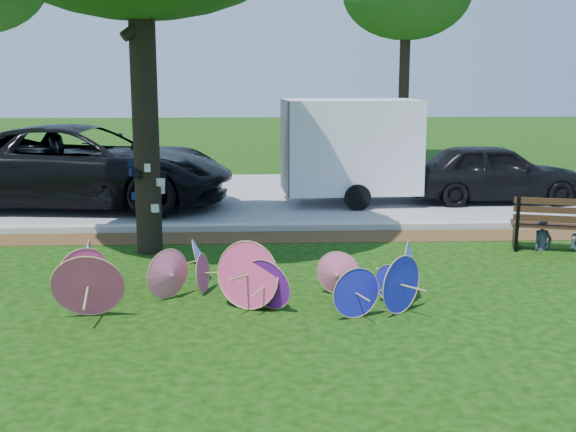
# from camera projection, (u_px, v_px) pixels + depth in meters

# --- Properties ---
(ground) EXTENTS (90.00, 90.00, 0.00)m
(ground) POSITION_uv_depth(u_px,v_px,m) (256.00, 316.00, 9.18)
(ground) COLOR black
(ground) RESTS_ON ground
(mulch_strip) EXTENTS (90.00, 1.00, 0.01)m
(mulch_strip) POSITION_uv_depth(u_px,v_px,m) (255.00, 238.00, 13.59)
(mulch_strip) COLOR #472D16
(mulch_strip) RESTS_ON ground
(curb) EXTENTS (90.00, 0.30, 0.12)m
(curb) POSITION_uv_depth(u_px,v_px,m) (255.00, 227.00, 14.27)
(curb) COLOR #B7B5AD
(curb) RESTS_ON ground
(street) EXTENTS (90.00, 8.00, 0.01)m
(street) POSITION_uv_depth(u_px,v_px,m) (255.00, 196.00, 18.35)
(street) COLOR gray
(street) RESTS_ON ground
(parasol_pile) EXTENTS (4.94, 2.27, 0.92)m
(parasol_pile) POSITION_uv_depth(u_px,v_px,m) (235.00, 276.00, 9.57)
(parasol_pile) COLOR #EF437D
(parasol_pile) RESTS_ON ground
(black_van) EXTENTS (7.16, 3.92, 1.90)m
(black_van) POSITION_uv_depth(u_px,v_px,m) (84.00, 166.00, 16.63)
(black_van) COLOR black
(black_van) RESTS_ON ground
(dark_pickup) EXTENTS (4.19, 1.69, 1.43)m
(dark_pickup) POSITION_uv_depth(u_px,v_px,m) (494.00, 173.00, 17.34)
(dark_pickup) COLOR black
(dark_pickup) RESTS_ON ground
(cargo_trailer) EXTENTS (3.17, 2.10, 2.76)m
(cargo_trailer) POSITION_uv_depth(u_px,v_px,m) (350.00, 146.00, 17.06)
(cargo_trailer) COLOR white
(cargo_trailer) RESTS_ON ground
(park_bench) EXTENTS (1.94, 1.17, 0.95)m
(park_bench) POSITION_uv_depth(u_px,v_px,m) (565.00, 224.00, 12.54)
(park_bench) COLOR black
(park_bench) RESTS_ON ground
(person_left) EXTENTS (0.46, 0.39, 1.08)m
(person_left) POSITION_uv_depth(u_px,v_px,m) (544.00, 220.00, 12.56)
(person_left) COLOR #363C49
(person_left) RESTS_ON ground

